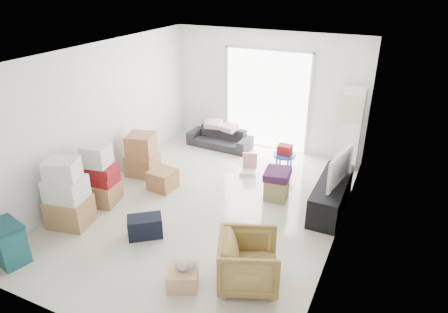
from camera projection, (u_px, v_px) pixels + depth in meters
room_shell at (206, 136)px, 6.61m from camera, size 4.98×6.48×3.18m
sliding_door at (267, 96)px, 9.09m from camera, size 2.10×0.04×2.33m
ac_tower at (350, 129)px, 8.23m from camera, size 0.45×0.30×1.75m
tv_console at (331, 195)px, 7.00m from camera, size 0.49×1.63×0.54m
television at (333, 178)px, 6.85m from camera, size 0.75×1.08×0.13m
sofa at (220, 135)px, 9.47m from camera, size 1.54×0.51×0.60m
pillow_left at (213, 119)px, 9.43m from camera, size 0.39×0.33×0.11m
pillow_right at (229, 123)px, 9.22m from camera, size 0.39×0.34×0.11m
armchair at (249, 259)px, 5.24m from camera, size 0.97×0.99×0.80m
storage_bins at (8, 243)px, 5.70m from camera, size 0.62×0.50×0.62m
box_stack_a at (67, 196)px, 6.46m from camera, size 0.74×0.65×1.18m
box_stack_b at (100, 178)px, 7.10m from camera, size 0.66×0.66×1.13m
box_stack_c at (142, 155)px, 8.11m from camera, size 0.64×0.62×0.89m
loose_box at (163, 179)px, 7.68m from camera, size 0.49×0.49×0.39m
duffel_bag at (145, 227)px, 6.31m from camera, size 0.62×0.58×0.34m
ottoman at (277, 189)px, 7.33m from camera, size 0.44×0.44×0.40m
blanket at (277, 176)px, 7.21m from camera, size 0.48×0.48×0.14m
kids_table at (285, 153)px, 8.21m from camera, size 0.48×0.48×0.61m
toy_walker at (248, 168)px, 8.30m from camera, size 0.39×0.37×0.43m
wood_crate at (183, 277)px, 5.32m from camera, size 0.53×0.53×0.27m
plush_bunny at (185, 266)px, 5.23m from camera, size 0.29×0.16×0.14m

